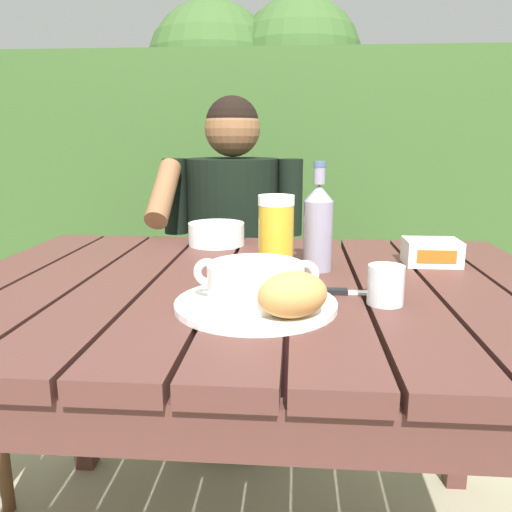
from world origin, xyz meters
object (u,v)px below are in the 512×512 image
object	(u,v)px
beer_bottle	(318,226)
water_glass_small	(386,285)
table_knife	(346,292)
soup_bowl	(256,282)
diner_bowl	(216,234)
serving_plate	(256,304)
person_eating	(231,242)
chair_near_diner	(239,295)
bread_roll	(293,295)
butter_tub	(432,252)
beer_glass	(276,235)

from	to	relation	value
beer_bottle	water_glass_small	xyz separation A→B (m)	(0.11, -0.23, -0.07)
beer_bottle	table_knife	xyz separation A→B (m)	(0.05, -0.18, -0.10)
soup_bowl	diner_bowl	size ratio (longest dim) A/B	1.41
beer_bottle	soup_bowl	bearing A→B (deg)	-113.41
serving_plate	soup_bowl	world-z (taller)	soup_bowl
soup_bowl	diner_bowl	xyz separation A→B (m)	(-0.15, 0.53, -0.02)
person_eating	table_knife	bearing A→B (deg)	-67.80
chair_near_diner	diner_bowl	size ratio (longest dim) A/B	5.89
beer_bottle	bread_roll	bearing A→B (deg)	-98.62
table_knife	soup_bowl	bearing A→B (deg)	-151.16
beer_bottle	diner_bowl	world-z (taller)	beer_bottle
bread_roll	water_glass_small	bearing A→B (deg)	34.42
chair_near_diner	bread_roll	distance (m)	1.23
soup_bowl	beer_bottle	distance (m)	0.30
butter_tub	serving_plate	bearing A→B (deg)	-138.31
butter_tub	table_knife	xyz separation A→B (m)	(-0.22, -0.25, -0.03)
water_glass_small	butter_tub	xyz separation A→B (m)	(0.16, 0.31, -0.01)
serving_plate	bread_roll	distance (m)	0.11
beer_bottle	person_eating	bearing A→B (deg)	114.21
person_eating	soup_bowl	distance (m)	0.90
soup_bowl	table_knife	world-z (taller)	soup_bowl
beer_glass	soup_bowl	bearing A→B (deg)	-96.43
chair_near_diner	table_knife	distance (m)	1.08
butter_tub	beer_glass	bearing A→B (deg)	-162.09
diner_bowl	bread_roll	bearing A→B (deg)	-70.37
chair_near_diner	water_glass_small	bearing A→B (deg)	-69.76
beer_bottle	table_knife	world-z (taller)	beer_bottle
chair_near_diner	beer_glass	world-z (taller)	beer_glass
person_eating	water_glass_small	world-z (taller)	person_eating
soup_bowl	beer_glass	size ratio (longest dim) A/B	1.27
chair_near_diner	beer_bottle	xyz separation A→B (m)	(0.27, -0.80, 0.42)
bread_roll	beer_bottle	xyz separation A→B (m)	(0.05, 0.35, 0.05)
table_knife	bread_roll	bearing A→B (deg)	-121.16
beer_glass	butter_tub	bearing A→B (deg)	17.91
soup_bowl	table_knife	size ratio (longest dim) A/B	1.40
serving_plate	bread_roll	world-z (taller)	bread_roll
serving_plate	water_glass_small	xyz separation A→B (m)	(0.23, 0.04, 0.03)
person_eating	diner_bowl	size ratio (longest dim) A/B	7.75
serving_plate	table_knife	distance (m)	0.19
person_eating	bread_roll	distance (m)	0.99
chair_near_diner	bread_roll	xyz separation A→B (m)	(0.22, -1.15, 0.37)
chair_near_diner	beer_glass	xyz separation A→B (m)	(0.18, -0.85, 0.41)
bread_roll	water_glass_small	distance (m)	0.20
person_eating	butter_tub	size ratio (longest dim) A/B	9.60
beer_bottle	water_glass_small	world-z (taller)	beer_bottle
soup_bowl	butter_tub	bearing A→B (deg)	41.69
person_eating	bread_roll	bearing A→B (deg)	-77.02
chair_near_diner	serving_plate	distance (m)	1.13
bread_roll	soup_bowl	bearing A→B (deg)	130.60
soup_bowl	person_eating	bearing A→B (deg)	100.00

